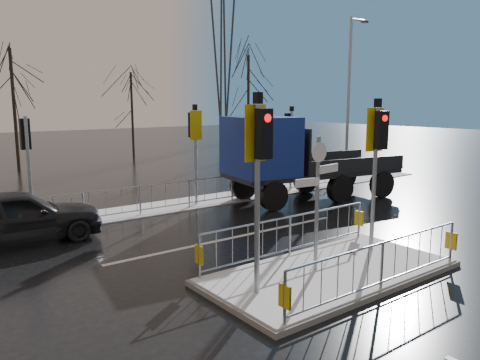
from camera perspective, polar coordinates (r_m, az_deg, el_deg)
ground at (r=11.25m, az=10.95°, el=-11.33°), size 120.00×120.00×0.00m
snow_verge at (r=17.89m, az=-9.94°, el=-3.37°), size 30.00×2.00×0.04m
lane_markings at (r=11.04m, az=12.26°, el=-11.75°), size 8.00×11.38×0.01m
traffic_island at (r=11.11m, az=10.93°, el=-9.44°), size 6.00×3.04×4.15m
far_kerb_fixtures at (r=17.39m, az=-8.41°, el=-0.34°), size 18.00×0.65×3.83m
car_far_lane at (r=14.61m, az=-25.59°, el=-4.02°), size 4.72×2.17×1.57m
flatbed_truck at (r=18.59m, az=5.28°, el=2.82°), size 7.68×3.82×3.40m
tree_far_a at (r=29.57m, az=-25.98°, el=10.25°), size 3.75×3.75×7.08m
tree_far_b at (r=33.94m, az=-13.07°, el=9.65°), size 3.25×3.25×6.14m
tree_far_c at (r=35.53m, az=1.03°, el=11.43°), size 4.00×4.00×7.55m
street_lamp_right at (r=24.08m, az=13.21°, el=10.29°), size 1.25×0.18×8.00m
pylon_wires at (r=45.05m, az=-3.35°, el=18.54°), size 70.00×2.38×19.97m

